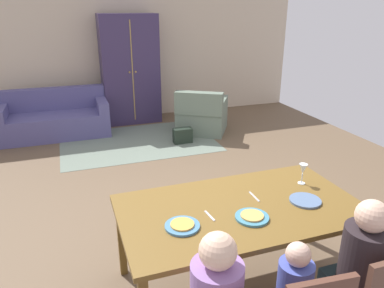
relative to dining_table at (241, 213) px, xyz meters
The scene contains 17 objects.
ground_plane 2.16m from the dining_table, 89.33° to the left, with size 7.46×6.63×0.02m, color brown.
back_wall 5.44m from the dining_table, 89.75° to the left, with size 7.46×0.10×2.70m, color beige.
dining_table is the anchor object (origin of this frame).
plate_near_man 0.54m from the dining_table, 166.99° to the right, with size 0.25×0.25×0.02m, color teal.
pizza_near_man 0.54m from the dining_table, 166.99° to the right, with size 0.17×0.17×0.01m, color gold.
plate_near_child 0.19m from the dining_table, 90.00° to the right, with size 0.25×0.25×0.02m, color teal.
pizza_near_child 0.20m from the dining_table, 90.00° to the right, with size 0.17×0.17×0.01m, color #DDA150.
plate_near_woman 0.53m from the dining_table, 10.90° to the right, with size 0.25×0.25×0.02m, color slate.
wine_glass 0.73m from the dining_table, 14.83° to the left, with size 0.07×0.07×0.19m.
fork 0.30m from the dining_table, 169.99° to the right, with size 0.02×0.15×0.01m, color silver.
knife 0.21m from the dining_table, 30.47° to the left, with size 0.01×0.17×0.01m, color silver.
person_woman 0.90m from the dining_table, 53.79° to the right, with size 0.30×0.40×1.11m.
area_rug 3.80m from the dining_table, 91.57° to the left, with size 2.60×1.80×0.01m, color slate.
couch 4.83m from the dining_table, 107.43° to the left, with size 1.87×0.86×0.82m.
armchair 4.07m from the dining_table, 73.58° to the left, with size 1.17×1.18×0.82m.
armoire 5.03m from the dining_table, 89.44° to the left, with size 1.10×0.59×2.10m.
handbag 3.54m from the dining_table, 79.70° to the left, with size 0.32×0.16×0.26m, color black.
Camera 1 is at (-1.20, -3.54, 2.22)m, focal length 34.08 mm.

